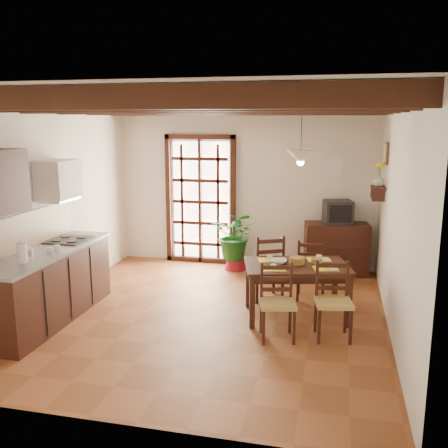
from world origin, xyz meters
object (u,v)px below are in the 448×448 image
(kitchen_counter, at_px, (48,284))
(potted_plant, at_px, (236,237))
(chair_far_right, at_px, (311,280))
(chair_far_left, at_px, (266,279))
(crt_tv, at_px, (338,212))
(sideboard, at_px, (336,249))
(dining_table, at_px, (297,271))
(chair_near_left, at_px, (277,316))
(chair_near_right, at_px, (333,315))
(pendant_lamp, at_px, (301,156))

(kitchen_counter, bearing_deg, potted_plant, 55.62)
(kitchen_counter, distance_m, chair_far_right, 3.56)
(chair_far_left, xyz_separation_m, crt_tv, (0.96, 1.44, 0.76))
(chair_far_left, distance_m, sideboard, 1.74)
(kitchen_counter, xyz_separation_m, dining_table, (3.05, 0.82, 0.14))
(chair_near_left, bearing_deg, kitchen_counter, 168.40)
(chair_far_left, bearing_deg, chair_far_right, 166.64)
(chair_far_left, bearing_deg, sideboard, -151.09)
(chair_near_right, xyz_separation_m, chair_far_left, (-0.95, 1.13, 0.02))
(dining_table, xyz_separation_m, chair_far_left, (-0.47, 0.57, -0.32))
(chair_near_right, bearing_deg, kitchen_counter, 174.32)
(kitchen_counter, relative_size, sideboard, 2.21)
(dining_table, bearing_deg, chair_far_right, 64.14)
(chair_far_left, bearing_deg, pendant_lamp, 107.96)
(kitchen_counter, relative_size, chair_far_right, 2.55)
(chair_near_left, distance_m, pendant_lamp, 1.99)
(potted_plant, bearing_deg, crt_tv, 3.25)
(chair_near_left, bearing_deg, potted_plant, 98.01)
(chair_near_left, xyz_separation_m, chair_near_right, (0.63, 0.16, 0.01))
(sideboard, relative_size, potted_plant, 0.47)
(dining_table, xyz_separation_m, sideboard, (0.49, 2.01, -0.18))
(chair_far_right, bearing_deg, potted_plant, -43.14)
(crt_tv, bearing_deg, potted_plant, 170.41)
(kitchen_counter, distance_m, sideboard, 4.53)
(chair_near_right, relative_size, potted_plant, 0.41)
(chair_near_right, distance_m, sideboard, 2.58)
(pendant_lamp, bearing_deg, chair_far_right, 76.33)
(chair_far_right, bearing_deg, dining_table, 76.46)
(kitchen_counter, bearing_deg, crt_tv, 38.54)
(chair_near_left, height_order, chair_far_right, chair_far_right)
(chair_far_left, xyz_separation_m, chair_far_right, (0.62, 0.16, -0.02))
(kitchen_counter, bearing_deg, chair_near_left, 1.89)
(chair_near_left, distance_m, sideboard, 2.81)
(chair_far_right, distance_m, potted_plant, 1.81)
(chair_near_left, xyz_separation_m, pendant_lamp, (0.15, 0.82, 1.80))
(chair_far_left, distance_m, pendant_lamp, 1.90)
(chair_near_left, relative_size, potted_plant, 0.40)
(crt_tv, bearing_deg, chair_far_right, -117.49)
(crt_tv, bearing_deg, kitchen_counter, -154.30)
(chair_near_left, height_order, potted_plant, potted_plant)
(chair_far_left, bearing_deg, kitchen_counter, 0.74)
(pendant_lamp, bearing_deg, sideboard, 75.71)
(kitchen_counter, height_order, dining_table, kitchen_counter)
(sideboard, xyz_separation_m, pendant_lamp, (-0.49, -1.91, 1.65))
(sideboard, bearing_deg, chair_far_right, -114.32)
(kitchen_counter, relative_size, chair_near_left, 2.57)
(chair_near_left, xyz_separation_m, chair_far_right, (0.31, 1.45, 0.00))
(chair_near_left, relative_size, pendant_lamp, 1.04)
(chair_near_left, distance_m, crt_tv, 2.90)
(crt_tv, relative_size, pendant_lamp, 0.61)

